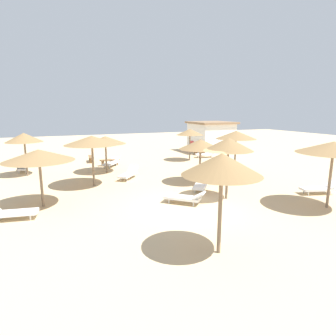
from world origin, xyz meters
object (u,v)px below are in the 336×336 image
(lounger_7, at_px, (22,168))
(bench_0, at_px, (110,161))
(parasol_8, at_px, (236,135))
(lounger_3, at_px, (111,163))
(parasol_0, at_px, (228,145))
(parasol_4, at_px, (334,148))
(parasol_3, at_px, (105,140))
(bench_1, at_px, (91,158))
(beach_cabana, at_px, (211,137))
(bench_2, at_px, (199,152))
(lounger_2, at_px, (11,212))
(parked_car, at_px, (207,143))
(parasol_7, at_px, (24,138))
(parasol_6, at_px, (92,140))
(lounger_1, at_px, (201,184))
(lounger_0, at_px, (185,197))
(lounger_5, at_px, (206,154))
(lounger_4, at_px, (320,188))
(parasol_1, at_px, (200,144))
(lounger_6, at_px, (129,174))
(parasol_2, at_px, (39,155))
(parasol_5, at_px, (190,132))
(parasol_9, at_px, (222,165))

(lounger_7, bearing_deg, bench_0, -0.11)
(parasol_8, relative_size, lounger_3, 1.56)
(parasol_0, bearing_deg, parasol_4, -40.08)
(parasol_3, relative_size, bench_1, 1.85)
(parasol_4, height_order, bench_1, parasol_4)
(beach_cabana, bearing_deg, bench_1, -174.03)
(bench_0, height_order, bench_2, same)
(lounger_2, distance_m, parked_car, 22.53)
(parasol_0, xyz_separation_m, parasol_7, (-9.41, 9.41, -0.13))
(parasol_6, relative_size, lounger_2, 1.57)
(lounger_7, bearing_deg, lounger_1, -43.46)
(lounger_3, distance_m, beach_cabana, 12.08)
(bench_2, bearing_deg, lounger_0, -121.62)
(lounger_5, bearing_deg, parasol_6, -151.00)
(lounger_3, bearing_deg, beach_cabana, 19.22)
(parasol_4, height_order, lounger_4, parasol_4)
(parasol_4, bearing_deg, lounger_5, 81.98)
(parasol_7, bearing_deg, bench_1, 37.14)
(bench_0, bearing_deg, parasol_6, -109.89)
(parasol_1, bearing_deg, lounger_6, 143.05)
(parasol_4, xyz_separation_m, parked_car, (4.43, 18.16, -1.91))
(parasol_1, bearing_deg, parasol_3, 131.40)
(parasol_8, distance_m, lounger_7, 15.08)
(parasol_7, bearing_deg, parasol_2, -81.97)
(parasol_8, distance_m, lounger_0, 7.55)
(parasol_5, relative_size, bench_0, 1.79)
(lounger_2, relative_size, bench_0, 1.28)
(lounger_2, height_order, lounger_6, lounger_2)
(parasol_2, distance_m, parked_car, 20.87)
(parasol_2, height_order, bench_2, parasol_2)
(lounger_1, xyz_separation_m, lounger_6, (-3.00, 4.09, -0.00))
(lounger_3, bearing_deg, lounger_1, -68.99)
(lounger_1, distance_m, bench_1, 11.89)
(parasol_6, bearing_deg, lounger_2, -133.57)
(parasol_2, bearing_deg, lounger_3, 59.10)
(lounger_5, distance_m, beach_cabana, 4.03)
(bench_2, bearing_deg, parasol_9, -117.27)
(parasol_5, xyz_separation_m, parasol_7, (-12.70, -1.01, 0.09))
(lounger_7, bearing_deg, lounger_6, -37.03)
(parasol_6, bearing_deg, parasol_9, -76.38)
(parasol_7, xyz_separation_m, lounger_6, (6.06, -3.42, -2.23))
(lounger_1, distance_m, bench_0, 9.51)
(parasol_7, relative_size, lounger_6, 1.55)
(parked_car, bearing_deg, parasol_3, -150.75)
(parasol_9, relative_size, beach_cabana, 0.74)
(parasol_1, distance_m, parasol_2, 8.75)
(parasol_3, bearing_deg, lounger_2, -125.20)
(lounger_0, bearing_deg, parasol_9, -103.73)
(lounger_6, xyz_separation_m, bench_0, (-0.25, 4.85, 0.03))
(lounger_0, xyz_separation_m, bench_2, (7.65, 12.43, 0.03))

